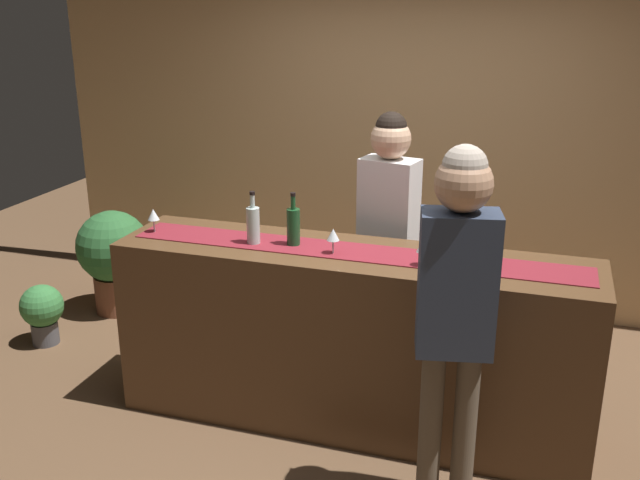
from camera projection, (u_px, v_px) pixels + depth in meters
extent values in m
plane|color=brown|center=(350.00, 419.00, 4.24)|extent=(10.00, 10.00, 0.00)
cube|color=tan|center=(419.00, 122.00, 5.48)|extent=(6.00, 0.12, 2.90)
cube|color=#543821|center=(351.00, 339.00, 4.07)|extent=(2.64, 0.60, 1.05)
cube|color=maroon|center=(352.00, 252.00, 3.90)|extent=(2.51, 0.28, 0.01)
cylinder|color=#B2C6C1|center=(253.00, 226.00, 4.00)|extent=(0.07, 0.07, 0.21)
cylinder|color=#B2C6C1|center=(252.00, 201.00, 3.95)|extent=(0.03, 0.03, 0.08)
cylinder|color=black|center=(252.00, 193.00, 3.93)|extent=(0.03, 0.03, 0.02)
cylinder|color=#194723|center=(293.00, 227.00, 3.97)|extent=(0.07, 0.07, 0.21)
cylinder|color=#194723|center=(293.00, 203.00, 3.93)|extent=(0.03, 0.03, 0.08)
cylinder|color=black|center=(293.00, 194.00, 3.91)|extent=(0.03, 0.03, 0.02)
cylinder|color=brown|center=(487.00, 244.00, 3.71)|extent=(0.07, 0.07, 0.21)
cylinder|color=brown|center=(489.00, 218.00, 3.66)|extent=(0.03, 0.03, 0.08)
cylinder|color=black|center=(490.00, 209.00, 3.65)|extent=(0.03, 0.03, 0.02)
cylinder|color=silver|center=(333.00, 254.00, 3.87)|extent=(0.06, 0.06, 0.00)
cylinder|color=silver|center=(333.00, 247.00, 3.86)|extent=(0.01, 0.01, 0.08)
cone|color=silver|center=(333.00, 234.00, 3.83)|extent=(0.07, 0.07, 0.06)
cylinder|color=silver|center=(155.00, 232.00, 4.22)|extent=(0.06, 0.06, 0.00)
cylinder|color=silver|center=(154.00, 226.00, 4.21)|extent=(0.01, 0.01, 0.08)
cone|color=silver|center=(153.00, 214.00, 4.18)|extent=(0.07, 0.07, 0.06)
cylinder|color=silver|center=(422.00, 266.00, 3.70)|extent=(0.06, 0.06, 0.00)
cylinder|color=silver|center=(422.00, 259.00, 3.68)|extent=(0.01, 0.01, 0.08)
cone|color=silver|center=(423.00, 246.00, 3.66)|extent=(0.07, 0.07, 0.06)
cylinder|color=#26262B|center=(397.00, 321.00, 4.57)|extent=(0.11, 0.11, 0.80)
cylinder|color=#26262B|center=(374.00, 316.00, 4.65)|extent=(0.11, 0.11, 0.80)
cube|color=white|center=(389.00, 210.00, 4.38)|extent=(0.37, 0.27, 0.64)
sphere|color=#DBAD89|center=(391.00, 139.00, 4.24)|extent=(0.24, 0.24, 0.24)
sphere|color=black|center=(391.00, 128.00, 4.21)|extent=(0.19, 0.19, 0.19)
cylinder|color=brown|center=(430.00, 429.00, 3.41)|extent=(0.11, 0.11, 0.83)
cylinder|color=brown|center=(464.00, 431.00, 3.39)|extent=(0.11, 0.11, 0.83)
cube|color=#2D384C|center=(457.00, 284.00, 3.16)|extent=(0.37, 0.27, 0.66)
sphere|color=tan|center=(464.00, 183.00, 3.01)|extent=(0.25, 0.25, 0.25)
sphere|color=#AD9E8E|center=(465.00, 167.00, 2.99)|extent=(0.20, 0.20, 0.20)
cylinder|color=brown|center=(117.00, 292.00, 5.65)|extent=(0.34, 0.34, 0.30)
sphere|color=#2D6633|center=(113.00, 246.00, 5.53)|extent=(0.55, 0.55, 0.55)
cylinder|color=#4C4C51|center=(45.00, 333.00, 5.14)|extent=(0.19, 0.19, 0.16)
sphere|color=#387A3D|center=(42.00, 306.00, 5.07)|extent=(0.30, 0.30, 0.30)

